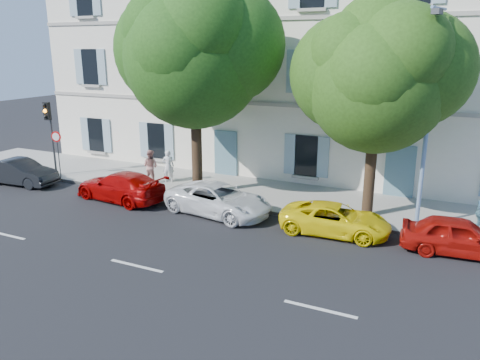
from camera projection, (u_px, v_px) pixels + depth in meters
The scene contains 16 objects.
ground at pixel (200, 224), 18.37m from camera, with size 90.00×90.00×0.00m, color black.
sidewalk at pixel (246, 192), 22.22m from camera, with size 36.00×4.50×0.15m, color #A09E96.
kerb at pixel (226, 205), 20.33m from camera, with size 36.00×0.16×0.16m, color #9E998E.
building at pixel (290, 60), 25.59m from camera, with size 28.00×7.00×12.00m, color white.
car_dark_sedan at pixel (20, 172), 23.54m from camera, with size 1.36×3.90×1.29m, color black.
car_red_coupe at pixel (121, 186), 21.11m from camera, with size 1.84×4.53×1.32m, color #9E0504.
car_white_coupe at pixel (218, 199), 19.35m from camera, with size 2.12×4.59×1.28m, color white.
car_yellow_supercar at pixel (335, 219), 17.34m from camera, with size 1.87×4.05×1.13m, color yellow.
car_red_hatchback at pixel (459, 236), 15.59m from camera, with size 1.50×3.74×1.27m, color #A11009.
tree_left at pixel (194, 58), 20.16m from camera, with size 6.10×6.10×9.46m.
tree_right at pixel (377, 83), 17.50m from camera, with size 5.33×5.33×8.21m.
traffic_light at pixel (49, 123), 24.06m from camera, with size 0.31×0.44×3.87m.
road_sign at pixel (57, 144), 24.17m from camera, with size 0.55×0.15×2.39m.
street_lamp at pixel (429, 110), 16.42m from camera, with size 0.43×1.68×7.82m.
pedestrian_a at pixel (168, 166), 23.38m from camera, with size 0.60×0.39×1.64m, color silver.
pedestrian_b at pixel (150, 166), 23.32m from camera, with size 0.81×0.63×1.66m, color tan.
Camera 1 is at (8.77, -14.86, 6.73)m, focal length 35.00 mm.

